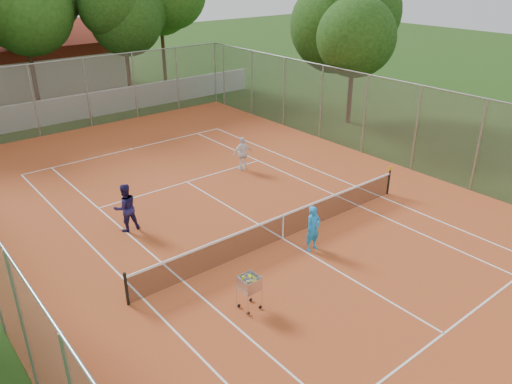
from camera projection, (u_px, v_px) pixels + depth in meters
ground at (283, 239)px, 17.70m from camera, size 120.00×120.00×0.00m
court_pad at (283, 239)px, 17.70m from camera, size 18.00×34.00×0.02m
court_lines at (283, 238)px, 17.69m from camera, size 10.98×23.78×0.01m
tennis_net at (283, 226)px, 17.48m from camera, size 11.88×0.10×0.98m
perimeter_fence at (284, 188)px, 16.86m from camera, size 18.00×34.00×4.00m
boundary_wall at (78, 107)px, 30.76m from camera, size 26.00×0.30×1.50m
tropical_trees at (49, 31)px, 31.07m from camera, size 29.00×19.00×10.00m
player_near at (313, 228)px, 16.70m from camera, size 0.59×0.39×1.61m
player_far_left at (126, 208)px, 17.90m from camera, size 0.93×0.75×1.81m
player_far_right at (243, 154)px, 23.17m from camera, size 1.01×0.61×1.61m
ball_hopper at (249, 291)px, 13.91m from camera, size 0.66×0.66×1.15m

